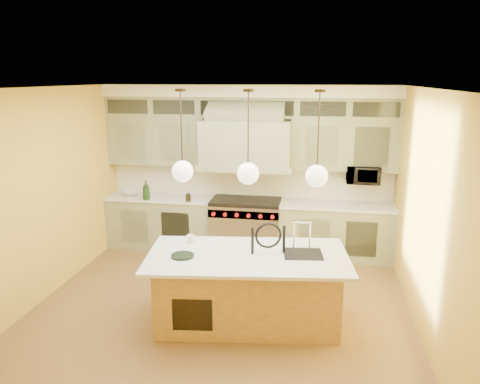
% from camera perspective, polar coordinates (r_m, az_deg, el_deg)
% --- Properties ---
extents(floor, '(5.00, 5.00, 0.00)m').
position_cam_1_polar(floor, '(6.47, -2.35, -14.05)').
color(floor, brown).
rests_on(floor, ground).
extents(ceiling, '(5.00, 5.00, 0.00)m').
position_cam_1_polar(ceiling, '(5.72, -2.64, 12.56)').
color(ceiling, white).
rests_on(ceiling, wall_back).
extents(wall_back, '(5.00, 0.00, 5.00)m').
position_cam_1_polar(wall_back, '(8.33, 1.13, 2.95)').
color(wall_back, gold).
rests_on(wall_back, ground).
extents(wall_front, '(5.00, 0.00, 5.00)m').
position_cam_1_polar(wall_front, '(3.68, -10.88, -11.87)').
color(wall_front, gold).
rests_on(wall_front, ground).
extents(wall_left, '(0.00, 5.00, 5.00)m').
position_cam_1_polar(wall_left, '(6.89, -23.25, -0.52)').
color(wall_left, gold).
rests_on(wall_left, ground).
extents(wall_right, '(0.00, 5.00, 5.00)m').
position_cam_1_polar(wall_right, '(5.95, 21.80, -2.55)').
color(wall_right, gold).
rests_on(wall_right, ground).
extents(back_cabinetry, '(5.00, 0.77, 2.90)m').
position_cam_1_polar(back_cabinetry, '(8.08, 0.85, 2.46)').
color(back_cabinetry, gray).
rests_on(back_cabinetry, floor).
extents(range, '(1.20, 0.74, 0.96)m').
position_cam_1_polar(range, '(8.23, 0.73, -4.12)').
color(range, silver).
rests_on(range, floor).
extents(kitchen_island, '(2.59, 1.59, 1.35)m').
position_cam_1_polar(kitchen_island, '(5.97, 0.98, -11.49)').
color(kitchen_island, olive).
rests_on(kitchen_island, floor).
extents(counter_stool, '(0.57, 0.57, 1.31)m').
position_cam_1_polar(counter_stool, '(5.73, 3.72, -9.54)').
color(counter_stool, black).
rests_on(counter_stool, floor).
extents(microwave, '(0.54, 0.37, 0.30)m').
position_cam_1_polar(microwave, '(8.03, 14.76, 2.07)').
color(microwave, black).
rests_on(microwave, back_cabinetry).
extents(oil_bottle_a, '(0.14, 0.14, 0.34)m').
position_cam_1_polar(oil_bottle_a, '(8.29, -11.37, 0.22)').
color(oil_bottle_a, '#163414').
rests_on(oil_bottle_a, back_cabinetry).
extents(oil_bottle_b, '(0.09, 0.10, 0.18)m').
position_cam_1_polar(oil_bottle_b, '(8.08, -6.31, -0.53)').
color(oil_bottle_b, black).
rests_on(oil_bottle_b, back_cabinetry).
extents(fruit_bowl, '(0.32, 0.32, 0.07)m').
position_cam_1_polar(fruit_bowl, '(8.67, -13.13, -0.18)').
color(fruit_bowl, silver).
rests_on(fruit_bowl, back_cabinetry).
extents(cup, '(0.11, 0.11, 0.10)m').
position_cam_1_polar(cup, '(6.17, -6.02, -5.70)').
color(cup, white).
rests_on(cup, kitchen_island).
extents(pendant_left, '(0.26, 0.26, 1.11)m').
position_cam_1_polar(pendant_left, '(5.68, -7.02, 2.81)').
color(pendant_left, '#2D2319').
rests_on(pendant_left, ceiling).
extents(pendant_center, '(0.26, 0.26, 1.11)m').
position_cam_1_polar(pendant_center, '(5.51, 0.99, 2.56)').
color(pendant_center, '#2D2319').
rests_on(pendant_center, ceiling).
extents(pendant_right, '(0.26, 0.26, 1.11)m').
position_cam_1_polar(pendant_right, '(5.45, 9.34, 2.24)').
color(pendant_right, '#2D2319').
rests_on(pendant_right, ceiling).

